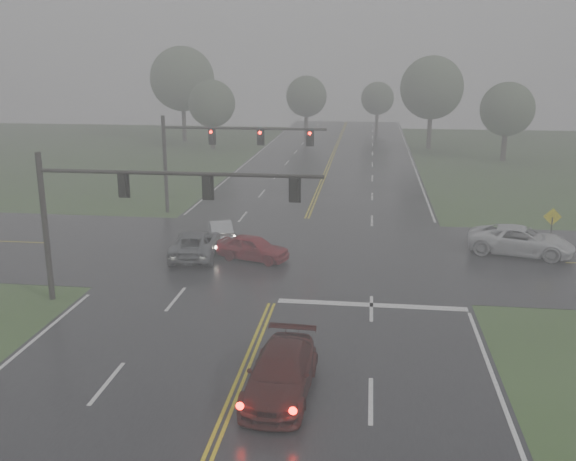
# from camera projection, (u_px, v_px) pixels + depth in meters

# --- Properties ---
(main_road) EXTENTS (18.00, 160.00, 0.02)m
(main_road) POSITION_uv_depth(u_px,v_px,m) (288.00, 263.00, 34.87)
(main_road) COLOR black
(main_road) RESTS_ON ground
(cross_street) EXTENTS (120.00, 14.00, 0.02)m
(cross_street) POSITION_uv_depth(u_px,v_px,m) (293.00, 253.00, 36.78)
(cross_street) COLOR black
(cross_street) RESTS_ON ground
(stop_bar) EXTENTS (8.50, 0.50, 0.01)m
(stop_bar) POSITION_uv_depth(u_px,v_px,m) (371.00, 306.00, 28.96)
(stop_bar) COLOR silver
(stop_bar) RESTS_ON ground
(sedan_maroon) EXTENTS (2.28, 5.16, 1.47)m
(sedan_maroon) POSITION_uv_depth(u_px,v_px,m) (281.00, 394.00, 21.37)
(sedan_maroon) COLOR #3D0D0B
(sedan_maroon) RESTS_ON ground
(sedan_red) EXTENTS (4.37, 2.79, 1.39)m
(sedan_red) POSITION_uv_depth(u_px,v_px,m) (253.00, 260.00, 35.46)
(sedan_red) COLOR maroon
(sedan_red) RESTS_ON ground
(sedan_silver) EXTENTS (2.47, 3.96, 1.23)m
(sedan_silver) POSITION_uv_depth(u_px,v_px,m) (220.00, 239.00, 39.53)
(sedan_silver) COLOR #ACAFB4
(sedan_silver) RESTS_ON ground
(car_grey) EXTENTS (2.94, 5.41, 1.44)m
(car_grey) POSITION_uv_depth(u_px,v_px,m) (196.00, 256.00, 36.09)
(car_grey) COLOR #595C61
(car_grey) RESTS_ON ground
(pickup_white) EXTENTS (6.22, 3.97, 1.60)m
(pickup_white) POSITION_uv_depth(u_px,v_px,m) (519.00, 254.00, 36.47)
(pickup_white) COLOR silver
(pickup_white) RESTS_ON ground
(signal_gantry_near) EXTENTS (12.70, 0.30, 6.85)m
(signal_gantry_near) POSITION_uv_depth(u_px,v_px,m) (127.00, 200.00, 28.02)
(signal_gantry_near) COLOR black
(signal_gantry_near) RESTS_ON ground
(signal_gantry_far) EXTENTS (11.59, 0.35, 6.93)m
(signal_gantry_far) POSITION_uv_depth(u_px,v_px,m) (213.00, 146.00, 44.71)
(signal_gantry_far) COLOR black
(signal_gantry_far) RESTS_ON ground
(sign_diamond_east) EXTENTS (1.03, 0.09, 2.48)m
(sign_diamond_east) POSITION_uv_depth(u_px,v_px,m) (552.00, 222.00, 36.97)
(sign_diamond_east) COLOR black
(sign_diamond_east) RESTS_ON ground
(tree_nw_a) EXTENTS (5.64, 5.64, 8.28)m
(tree_nw_a) POSITION_uv_depth(u_px,v_px,m) (212.00, 104.00, 77.00)
(tree_nw_a) COLOR #31271F
(tree_nw_a) RESTS_ON ground
(tree_ne_a) EXTENTS (7.55, 7.55, 11.09)m
(tree_ne_a) POSITION_uv_depth(u_px,v_px,m) (432.00, 88.00, 76.77)
(tree_ne_a) COLOR #31271F
(tree_ne_a) RESTS_ON ground
(tree_n_mid) EXTENTS (5.72, 5.72, 8.40)m
(tree_n_mid) POSITION_uv_depth(u_px,v_px,m) (306.00, 96.00, 89.87)
(tree_n_mid) COLOR #31271F
(tree_n_mid) RESTS_ON ground
(tree_e_near) EXTENTS (5.70, 5.70, 8.38)m
(tree_e_near) POSITION_uv_depth(u_px,v_px,m) (507.00, 109.00, 68.02)
(tree_e_near) COLOR #31271F
(tree_e_near) RESTS_ON ground
(tree_nw_b) EXTENTS (8.37, 8.37, 12.30)m
(tree_nw_b) POSITION_uv_depth(u_px,v_px,m) (182.00, 79.00, 83.78)
(tree_nw_b) COLOR #31271F
(tree_nw_b) RESTS_ON ground
(tree_n_far) EXTENTS (4.98, 4.98, 7.31)m
(tree_n_far) POSITION_uv_depth(u_px,v_px,m) (377.00, 98.00, 97.06)
(tree_n_far) COLOR #31271F
(tree_n_far) RESTS_ON ground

